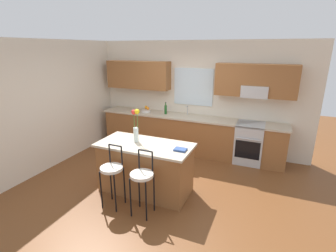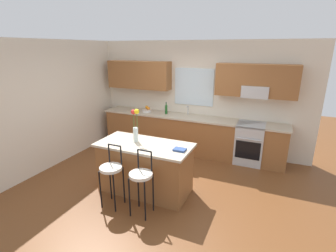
{
  "view_description": "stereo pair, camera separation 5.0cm",
  "coord_description": "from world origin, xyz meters",
  "px_view_note": "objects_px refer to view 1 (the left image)",
  "views": [
    {
      "loc": [
        1.85,
        -3.95,
        2.54
      ],
      "look_at": [
        -0.06,
        0.55,
        1.0
      ],
      "focal_mm": 26.86,
      "sensor_mm": 36.0,
      "label": 1
    },
    {
      "loc": [
        1.89,
        -3.93,
        2.54
      ],
      "look_at": [
        -0.06,
        0.55,
        1.0
      ],
      "focal_mm": 26.86,
      "sensor_mm": 36.0,
      "label": 2
    }
  ],
  "objects_px": {
    "kitchen_island": "(145,168)",
    "bar_stool_near": "(112,171)",
    "fruit_bowl_oranges": "(146,110)",
    "bottle_olive_oil": "(166,109)",
    "flower_vase": "(136,126)",
    "cookbook": "(180,150)",
    "bar_stool_middle": "(142,178)",
    "oven_range": "(249,143)"
  },
  "relations": [
    {
      "from": "cookbook",
      "to": "fruit_bowl_oranges",
      "type": "bearing_deg",
      "value": 129.7
    },
    {
      "from": "bar_stool_middle",
      "to": "cookbook",
      "type": "height_order",
      "value": "bar_stool_middle"
    },
    {
      "from": "bottle_olive_oil",
      "to": "oven_range",
      "type": "bearing_deg",
      "value": -0.68
    },
    {
      "from": "kitchen_island",
      "to": "bottle_olive_oil",
      "type": "bearing_deg",
      "value": 103.48
    },
    {
      "from": "kitchen_island",
      "to": "flower_vase",
      "type": "distance_m",
      "value": 0.78
    },
    {
      "from": "fruit_bowl_oranges",
      "to": "kitchen_island",
      "type": "bearing_deg",
      "value": -62.98
    },
    {
      "from": "bar_stool_middle",
      "to": "oven_range",
      "type": "bearing_deg",
      "value": 63.47
    },
    {
      "from": "bar_stool_near",
      "to": "fruit_bowl_oranges",
      "type": "bearing_deg",
      "value": 106.1
    },
    {
      "from": "bar_stool_near",
      "to": "fruit_bowl_oranges",
      "type": "relative_size",
      "value": 4.34
    },
    {
      "from": "oven_range",
      "to": "flower_vase",
      "type": "distance_m",
      "value": 2.76
    },
    {
      "from": "kitchen_island",
      "to": "flower_vase",
      "type": "xyz_separation_m",
      "value": [
        -0.19,
        0.05,
        0.76
      ]
    },
    {
      "from": "cookbook",
      "to": "bottle_olive_oil",
      "type": "height_order",
      "value": "bottle_olive_oil"
    },
    {
      "from": "cookbook",
      "to": "kitchen_island",
      "type": "bearing_deg",
      "value": 177.82
    },
    {
      "from": "oven_range",
      "to": "kitchen_island",
      "type": "relative_size",
      "value": 0.55
    },
    {
      "from": "oven_range",
      "to": "cookbook",
      "type": "height_order",
      "value": "cookbook"
    },
    {
      "from": "flower_vase",
      "to": "cookbook",
      "type": "relative_size",
      "value": 3.0
    },
    {
      "from": "bar_stool_middle",
      "to": "fruit_bowl_oranges",
      "type": "relative_size",
      "value": 4.34
    },
    {
      "from": "flower_vase",
      "to": "bottle_olive_oil",
      "type": "distance_m",
      "value": 2.02
    },
    {
      "from": "bar_stool_near",
      "to": "bar_stool_middle",
      "type": "relative_size",
      "value": 1.0
    },
    {
      "from": "fruit_bowl_oranges",
      "to": "bar_stool_near",
      "type": "bearing_deg",
      "value": -73.9
    },
    {
      "from": "oven_range",
      "to": "cookbook",
      "type": "relative_size",
      "value": 4.6
    },
    {
      "from": "kitchen_island",
      "to": "bar_stool_middle",
      "type": "xyz_separation_m",
      "value": [
        0.28,
        -0.61,
        0.17
      ]
    },
    {
      "from": "oven_range",
      "to": "cookbook",
      "type": "bearing_deg",
      "value": -114.07
    },
    {
      "from": "fruit_bowl_oranges",
      "to": "bottle_olive_oil",
      "type": "height_order",
      "value": "bottle_olive_oil"
    },
    {
      "from": "flower_vase",
      "to": "fruit_bowl_oranges",
      "type": "bearing_deg",
      "value": 113.06
    },
    {
      "from": "fruit_bowl_oranges",
      "to": "bottle_olive_oil",
      "type": "bearing_deg",
      "value": -0.31
    },
    {
      "from": "bottle_olive_oil",
      "to": "kitchen_island",
      "type": "bearing_deg",
      "value": -76.52
    },
    {
      "from": "kitchen_island",
      "to": "flower_vase",
      "type": "bearing_deg",
      "value": 165.23
    },
    {
      "from": "kitchen_island",
      "to": "bar_stool_near",
      "type": "bearing_deg",
      "value": -114.12
    },
    {
      "from": "oven_range",
      "to": "kitchen_island",
      "type": "height_order",
      "value": "same"
    },
    {
      "from": "kitchen_island",
      "to": "flower_vase",
      "type": "relative_size",
      "value": 2.8
    },
    {
      "from": "bottle_olive_oil",
      "to": "bar_stool_middle",
      "type": "bearing_deg",
      "value": -73.95
    },
    {
      "from": "kitchen_island",
      "to": "bar_stool_near",
      "type": "xyz_separation_m",
      "value": [
        -0.28,
        -0.61,
        0.17
      ]
    },
    {
      "from": "kitchen_island",
      "to": "bar_stool_near",
      "type": "relative_size",
      "value": 1.61
    },
    {
      "from": "bottle_olive_oil",
      "to": "bar_stool_near",
      "type": "bearing_deg",
      "value": -85.39
    },
    {
      "from": "bar_stool_middle",
      "to": "flower_vase",
      "type": "height_order",
      "value": "flower_vase"
    },
    {
      "from": "oven_range",
      "to": "bar_stool_middle",
      "type": "height_order",
      "value": "bar_stool_middle"
    },
    {
      "from": "bar_stool_near",
      "to": "flower_vase",
      "type": "distance_m",
      "value": 0.89
    },
    {
      "from": "flower_vase",
      "to": "bottle_olive_oil",
      "type": "bearing_deg",
      "value": 98.43
    },
    {
      "from": "cookbook",
      "to": "bottle_olive_oil",
      "type": "distance_m",
      "value": 2.37
    },
    {
      "from": "cookbook",
      "to": "bar_stool_middle",
      "type": "bearing_deg",
      "value": -124.26
    },
    {
      "from": "oven_range",
      "to": "flower_vase",
      "type": "xyz_separation_m",
      "value": [
        -1.78,
        -1.96,
        0.76
      ]
    }
  ]
}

